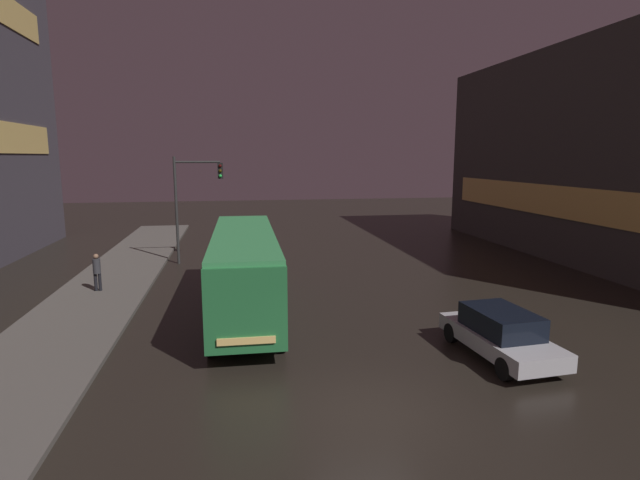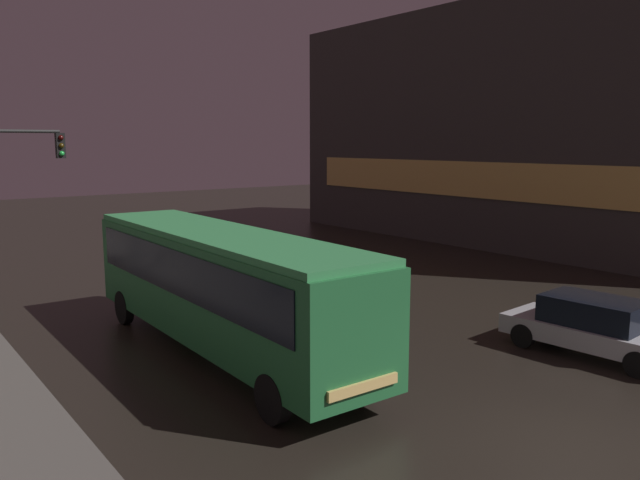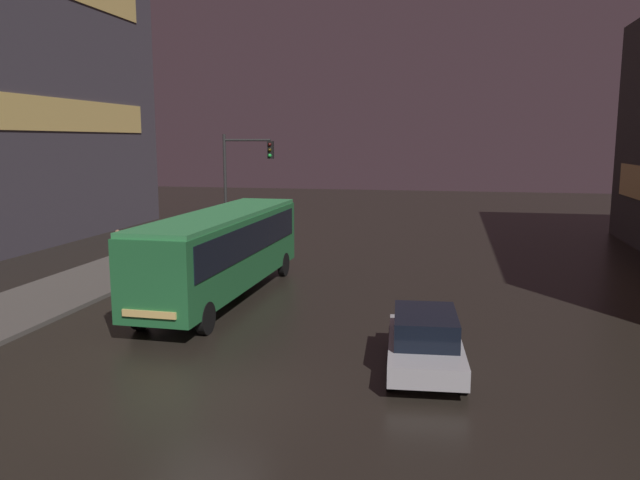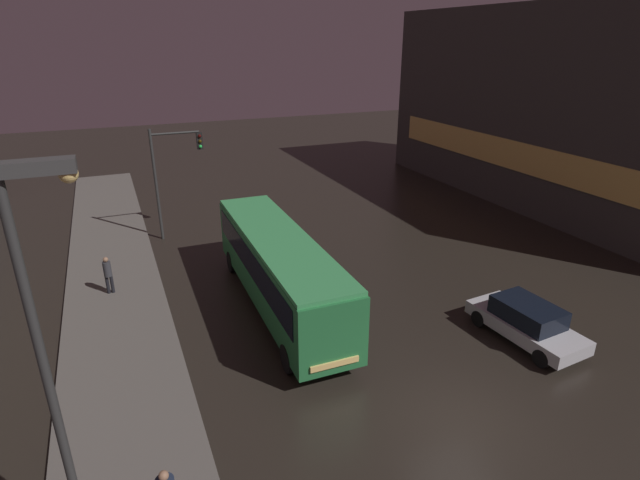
{
  "view_description": "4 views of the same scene",
  "coord_description": "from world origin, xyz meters",
  "px_view_note": "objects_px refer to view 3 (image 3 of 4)",
  "views": [
    {
      "loc": [
        -3.08,
        -10.72,
        6.08
      ],
      "look_at": [
        0.52,
        9.92,
        2.57
      ],
      "focal_mm": 28.0,
      "sensor_mm": 36.0,
      "label": 1
    },
    {
      "loc": [
        -10.06,
        -5.35,
        5.39
      ],
      "look_at": [
        1.71,
        10.08,
        2.35
      ],
      "focal_mm": 35.0,
      "sensor_mm": 36.0,
      "label": 2
    },
    {
      "loc": [
        5.36,
        -12.77,
        5.79
      ],
      "look_at": [
        0.25,
        11.6,
        1.78
      ],
      "focal_mm": 35.0,
      "sensor_mm": 36.0,
      "label": 3
    },
    {
      "loc": [
        -8.35,
        -8.93,
        10.38
      ],
      "look_at": [
        0.33,
        11.36,
        1.46
      ],
      "focal_mm": 28.0,
      "sensor_mm": 36.0,
      "label": 4
    }
  ],
  "objects_px": {
    "car_taxi": "(425,340)",
    "traffic_light_main": "(242,173)",
    "bus_near": "(223,246)",
    "pedestrian_mid": "(118,245)"
  },
  "relations": [
    {
      "from": "car_taxi",
      "to": "pedestrian_mid",
      "type": "height_order",
      "value": "pedestrian_mid"
    },
    {
      "from": "bus_near",
      "to": "car_taxi",
      "type": "xyz_separation_m",
      "value": [
        7.57,
        -5.79,
        -1.21
      ]
    },
    {
      "from": "car_taxi",
      "to": "traffic_light_main",
      "type": "height_order",
      "value": "traffic_light_main"
    },
    {
      "from": "bus_near",
      "to": "pedestrian_mid",
      "type": "relative_size",
      "value": 6.72
    },
    {
      "from": "pedestrian_mid",
      "to": "traffic_light_main",
      "type": "xyz_separation_m",
      "value": [
        3.8,
        6.03,
        2.95
      ]
    },
    {
      "from": "bus_near",
      "to": "traffic_light_main",
      "type": "xyz_separation_m",
      "value": [
        -2.62,
        9.87,
        2.1
      ]
    },
    {
      "from": "car_taxi",
      "to": "traffic_light_main",
      "type": "relative_size",
      "value": 0.73
    },
    {
      "from": "pedestrian_mid",
      "to": "traffic_light_main",
      "type": "relative_size",
      "value": 0.28
    },
    {
      "from": "car_taxi",
      "to": "pedestrian_mid",
      "type": "distance_m",
      "value": 16.99
    },
    {
      "from": "bus_near",
      "to": "pedestrian_mid",
      "type": "xyz_separation_m",
      "value": [
        -6.42,
        3.84,
        -0.85
      ]
    }
  ]
}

